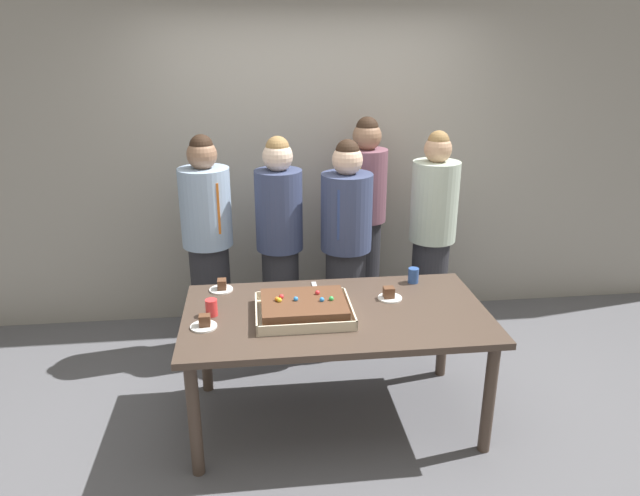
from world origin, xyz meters
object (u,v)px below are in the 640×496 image
cake_server_utensil (315,288)px  person_striped_tie_right (346,247)px  plated_slice_far_left (222,287)px  drink_cup_middle (413,275)px  plated_slice_near_right (389,295)px  sheet_cake (304,308)px  plated_slice_near_left (204,323)px  person_left_edge_reaching (280,243)px  person_far_right_suit (208,244)px  party_table (336,324)px  person_green_shirt_behind (365,221)px  person_serving_front (432,236)px  drink_cup_nearest (212,308)px

cake_server_utensil → person_striped_tie_right: person_striped_tie_right is taller
plated_slice_far_left → cake_server_utensil: (0.60, -0.05, -0.02)m
plated_slice_far_left → drink_cup_middle: (1.25, -0.02, 0.03)m
plated_slice_near_right → plated_slice_far_left: 1.07m
cake_server_utensil → sheet_cake: bearing=-106.4°
plated_slice_near_left → cake_server_utensil: size_ratio=0.75×
person_striped_tie_right → plated_slice_far_left: bearing=-38.5°
sheet_cake → plated_slice_near_left: 0.57m
person_left_edge_reaching → plated_slice_near_right: bearing=33.1°
sheet_cake → cake_server_utensil: (0.11, 0.37, -0.04)m
person_striped_tie_right → person_far_right_suit: person_far_right_suit is taller
plated_slice_near_right → person_left_edge_reaching: bearing=128.3°
plated_slice_near_right → cake_server_utensil: (-0.44, 0.20, -0.02)m
drink_cup_middle → person_striped_tie_right: (-0.37, 0.48, 0.04)m
party_table → plated_slice_far_left: plated_slice_far_left is taller
drink_cup_middle → party_table: bearing=-147.0°
sheet_cake → person_green_shirt_behind: (0.60, 1.26, 0.12)m
plated_slice_near_right → person_far_right_suit: 1.44m
person_left_edge_reaching → plated_slice_near_left: bearing=-29.6°
person_serving_front → person_far_right_suit: size_ratio=1.00×
plated_slice_near_left → person_green_shirt_behind: 1.79m
plated_slice_far_left → person_far_right_suit: (-0.12, 0.60, 0.08)m
sheet_cake → person_serving_front: 1.48m
plated_slice_near_right → cake_server_utensil: 0.48m
person_green_shirt_behind → person_left_edge_reaching: (-0.69, -0.29, -0.06)m
person_green_shirt_behind → cake_server_utensil: bearing=-3.3°
person_far_right_suit → drink_cup_middle: bearing=34.8°
person_left_edge_reaching → drink_cup_middle: bearing=50.7°
party_table → drink_cup_nearest: size_ratio=17.99×
plated_slice_near_left → person_green_shirt_behind: bearing=49.1°
plated_slice_near_left → person_left_edge_reaching: 1.16m
plated_slice_near_left → person_green_shirt_behind: size_ratio=0.09×
sheet_cake → drink_cup_middle: (0.76, 0.40, 0.00)m
plated_slice_far_left → person_left_edge_reaching: size_ratio=0.09×
plated_slice_far_left → party_table: bearing=-29.7°
person_serving_front → person_green_shirt_behind: (-0.47, 0.25, 0.06)m
party_table → person_far_right_suit: 1.29m
drink_cup_nearest → cake_server_utensil: (0.64, 0.30, -0.05)m
person_serving_front → person_striped_tie_right: size_ratio=1.02×
drink_cup_middle → drink_cup_nearest: bearing=-165.5°
sheet_cake → plated_slice_near_right: 0.57m
plated_slice_far_left → person_green_shirt_behind: bearing=37.8°
sheet_cake → drink_cup_middle: 0.86m
party_table → plated_slice_far_left: bearing=150.3°
drink_cup_nearest → person_striped_tie_right: person_striped_tie_right is taller
cake_server_utensil → person_green_shirt_behind: bearing=61.3°
plated_slice_near_left → person_striped_tie_right: bearing=45.1°
cake_server_utensil → person_green_shirt_behind: person_green_shirt_behind is taller
person_far_right_suit → person_left_edge_reaching: bearing=54.4°
plated_slice_far_left → drink_cup_nearest: size_ratio=1.50×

